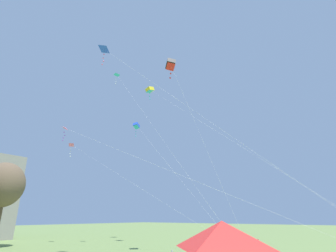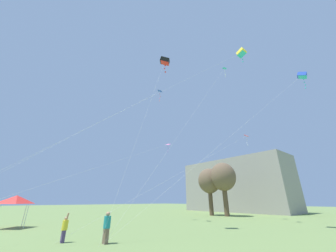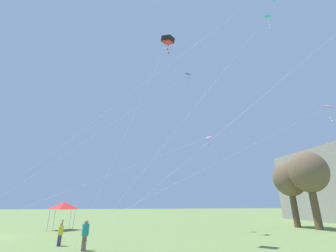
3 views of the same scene
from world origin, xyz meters
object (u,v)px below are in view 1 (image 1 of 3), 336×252
object	(u,v)px
kite_blue_box_0	(136,126)
kite_yellow_box_4	(150,90)
kite_pink_delta_3	(70,131)
person_teal_shirt	(243,247)
festival_tent	(223,235)
kite_blue_delta_2	(106,51)
kite_pink_delta_6	(73,146)
kite_cyan_delta_1	(118,77)
kite_black_box_5	(171,65)

from	to	relation	value
kite_blue_box_0	kite_yellow_box_4	xyz separation A→B (m)	(-4.17, -6.32, 2.87)
kite_blue_box_0	kite_yellow_box_4	distance (m)	8.10
kite_blue_box_0	kite_pink_delta_3	xyz separation A→B (m)	(-16.90, -8.37, -6.91)
person_teal_shirt	kite_blue_box_0	size ratio (longest dim) A/B	0.09
festival_tent	kite_pink_delta_3	world-z (taller)	kite_pink_delta_3
kite_blue_delta_2	kite_pink_delta_6	bearing A→B (deg)	64.78
person_teal_shirt	kite_pink_delta_6	world-z (taller)	kite_pink_delta_6
kite_blue_box_0	kite_yellow_box_4	size ratio (longest dim) A/B	0.81
kite_pink_delta_3	kite_yellow_box_4	world-z (taller)	kite_yellow_box_4
festival_tent	kite_yellow_box_4	size ratio (longest dim) A/B	0.12
kite_cyan_delta_1	kite_black_box_5	xyz separation A→B (m)	(-1.78, -10.03, -2.78)
kite_pink_delta_3	kite_pink_delta_6	bearing A→B (deg)	55.61
kite_blue_box_0	kite_cyan_delta_1	xyz separation A→B (m)	(-8.17, -4.05, 3.87)
kite_yellow_box_4	kite_blue_delta_2	bearing A→B (deg)	-159.71
kite_cyan_delta_1	festival_tent	bearing A→B (deg)	-123.10
person_teal_shirt	kite_yellow_box_4	bearing A→B (deg)	157.66
kite_cyan_delta_1	kite_blue_delta_2	world-z (taller)	kite_cyan_delta_1
kite_yellow_box_4	festival_tent	bearing A→B (deg)	-133.79
kite_pink_delta_3	kite_yellow_box_4	size ratio (longest dim) A/B	0.95
person_teal_shirt	kite_blue_delta_2	xyz separation A→B (m)	(-6.98, 9.16, 17.03)
festival_tent	kite_pink_delta_6	distance (m)	30.37
person_teal_shirt	kite_blue_box_0	xyz separation A→B (m)	(8.69, 19.74, 16.05)
festival_tent	kite_cyan_delta_1	size ratio (longest dim) A/B	0.14
festival_tent	kite_black_box_5	size ratio (longest dim) A/B	0.16
kite_blue_box_0	kite_yellow_box_4	world-z (taller)	kite_yellow_box_4
kite_blue_box_0	kite_black_box_5	size ratio (longest dim) A/B	1.10
person_teal_shirt	kite_cyan_delta_1	distance (m)	25.36
kite_cyan_delta_1	kite_pink_delta_6	world-z (taller)	kite_cyan_delta_1
kite_blue_delta_2	kite_pink_delta_3	size ratio (longest dim) A/B	0.85
kite_yellow_box_4	kite_black_box_5	distance (m)	9.84
kite_pink_delta_3	kite_pink_delta_6	size ratio (longest dim) A/B	0.95
kite_blue_delta_2	kite_pink_delta_3	bearing A→B (deg)	119.10
kite_pink_delta_3	kite_black_box_5	bearing A→B (deg)	-39.42
kite_yellow_box_4	kite_pink_delta_6	size ratio (longest dim) A/B	1.00
person_teal_shirt	kite_blue_delta_2	distance (m)	20.56
kite_pink_delta_3	kite_blue_delta_2	bearing A→B (deg)	-60.90
kite_pink_delta_3	kite_blue_box_0	bearing A→B (deg)	26.35
kite_blue_box_0	kite_pink_delta_3	bearing A→B (deg)	-153.65
festival_tent	person_teal_shirt	distance (m)	13.46
festival_tent	kite_blue_box_0	size ratio (longest dim) A/B	0.15
kite_cyan_delta_1	kite_pink_delta_3	xyz separation A→B (m)	(-8.73, -4.32, -10.77)
kite_pink_delta_6	kite_blue_box_0	bearing A→B (deg)	-13.08
festival_tent	kite_pink_delta_3	size ratio (longest dim) A/B	0.12
kite_pink_delta_3	festival_tent	bearing A→B (deg)	-105.54
kite_cyan_delta_1	kite_black_box_5	bearing A→B (deg)	-100.08
person_teal_shirt	kite_pink_delta_3	world-z (taller)	kite_pink_delta_3
kite_yellow_box_4	kite_black_box_5	world-z (taller)	kite_yellow_box_4
kite_blue_delta_2	kite_yellow_box_4	xyz separation A→B (m)	(11.51, 4.26, 1.88)
kite_blue_box_0	kite_black_box_5	world-z (taller)	kite_black_box_5
kite_blue_delta_2	kite_black_box_5	bearing A→B (deg)	-31.51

